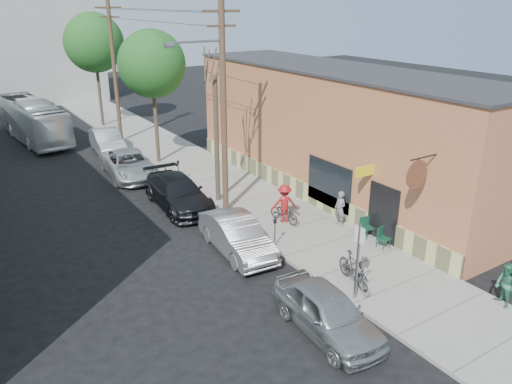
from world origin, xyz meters
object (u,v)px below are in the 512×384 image
parked_bike_b (359,276)px  bus (33,120)px  car_2 (178,193)px  patron_green (506,285)px  parking_meter_near (275,228)px  tree_leafy_mid (152,64)px  patron_grey (340,209)px  car_0 (327,312)px  utility_pole_near (222,103)px  car_3 (129,165)px  sign_post (358,254)px  parked_bike_a (354,269)px  patio_chair_b (384,238)px  cyclist (284,203)px  patio_chair_a (367,228)px  car_4 (107,142)px  tree_leafy_far (94,43)px  tree_bare (217,140)px  parking_meter_far (178,168)px  car_1 (237,235)px

parked_bike_b → bus: 29.18m
car_2 → patron_green: bearing=-65.8°
parking_meter_near → tree_leafy_mid: (0.55, 13.80, 5.24)m
patron_grey → car_0: size_ratio=0.38×
utility_pole_near → car_2: (-1.59, 1.93, -4.63)m
car_0 → parking_meter_near: bearing=75.2°
car_2 → car_3: size_ratio=1.00×
sign_post → tree_leafy_mid: tree_leafy_mid is taller
sign_post → parked_bike_a: bearing=50.9°
car_0 → sign_post: bearing=25.6°
parking_meter_near → car_3: 12.42m
tree_leafy_mid → patio_chair_b: bearing=-79.2°
parking_meter_near → tree_leafy_mid: size_ratio=0.15×
cyclist → parked_bike_a: size_ratio=0.95×
patio_chair_a → car_2: car_2 is taller
car_4 → bus: bearing=124.1°
parked_bike_a → car_0: car_0 is taller
parked_bike_a → car_4: bearing=106.4°
parking_meter_near → patio_chair_a: size_ratio=1.41×
parking_meter_near → cyclist: (1.78, 1.81, 0.08)m
sign_post → bus: 29.50m
cyclist → car_2: 5.62m
patron_green → parked_bike_a: patron_green is taller
sign_post → tree_leafy_far: (0.45, 30.34, 4.87)m
tree_leafy_mid → bus: bearing=117.5°
bus → patio_chair_b: bearing=-77.2°
patio_chair_a → car_4: size_ratio=0.18×
tree_bare → car_3: 7.29m
tree_leafy_mid → patron_green: 22.43m
car_0 → car_4: bearing=92.9°
patron_green → car_0: (-5.79, 2.26, -0.18)m
parked_bike_a → tree_leafy_far: bearing=101.0°
tree_leafy_far → patron_grey: 26.36m
parking_meter_near → patio_chair_b: size_ratio=1.41×
patio_chair_b → bus: 28.31m
patron_green → car_3: (-5.84, 20.01, -0.18)m
sign_post → parked_bike_b: (0.57, 0.44, -1.22)m
tree_leafy_far → bus: size_ratio=0.83×
tree_bare → bus: 19.36m
sign_post → patron_green: (3.85, -3.04, -0.91)m
car_3 → bus: 12.49m
parking_meter_far → tree_leafy_far: tree_leafy_far is taller
tree_leafy_far → car_1: tree_leafy_far is taller
patio_chair_a → patron_green: 6.30m
patron_grey → parked_bike_a: (-2.95, -4.04, -0.24)m
cyclist → parked_bike_a: bearing=103.7°
tree_leafy_mid → tree_leafy_far: bearing=90.0°
patio_chair_a → utility_pole_near: bearing=132.6°
patio_chair_b → tree_bare: bearing=94.9°
patron_grey → car_3: 13.38m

